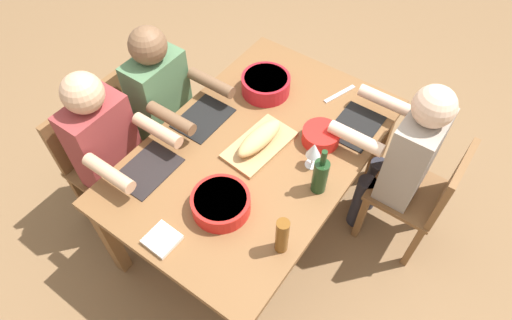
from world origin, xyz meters
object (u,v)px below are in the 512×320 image
object	(u,v)px
napkin_stack	(162,239)
chair_far_center	(150,114)
wine_glass	(314,151)
serving_bowl_fruit	(266,83)
serving_bowl_greens	(221,203)
chair_far_left	(98,158)
serving_bowl_salad	(321,135)
bread_loaf	(259,138)
wine_bottle	(320,175)
chair_near_right	(424,194)
beer_bottle	(282,236)
dining_table	(256,157)
diner_near_right	(404,155)
diner_far_left	(110,149)
cutting_board	(259,145)

from	to	relation	value
napkin_stack	chair_far_center	bearing A→B (deg)	49.41
wine_glass	serving_bowl_fruit	bearing A→B (deg)	58.04
serving_bowl_greens	chair_far_left	bearing A→B (deg)	92.21
serving_bowl_salad	bread_loaf	distance (m)	0.33
wine_bottle	serving_bowl_fruit	bearing A→B (deg)	55.12
serving_bowl_salad	wine_glass	size ratio (longest dim) A/B	1.23
wine_glass	chair_far_left	bearing A→B (deg)	114.16
chair_near_right	chair_far_center	world-z (taller)	same
beer_bottle	wine_glass	size ratio (longest dim) A/B	1.33
chair_far_center	bread_loaf	size ratio (longest dim) A/B	2.66
serving_bowl_greens	wine_glass	size ratio (longest dim) A/B	1.71
beer_bottle	serving_bowl_salad	bearing A→B (deg)	15.22
serving_bowl_fruit	dining_table	bearing A→B (deg)	-152.06
diner_near_right	wine_glass	world-z (taller)	diner_near_right
diner_near_right	diner_far_left	size ratio (longest dim) A/B	1.00
bread_loaf	wine_glass	size ratio (longest dim) A/B	1.93
chair_near_right	chair_far_center	bearing A→B (deg)	104.73
chair_far_center	wine_glass	world-z (taller)	wine_glass
serving_bowl_greens	wine_glass	distance (m)	0.53
dining_table	diner_near_right	xyz separation A→B (m)	(0.45, -0.66, 0.04)
chair_near_right	diner_near_right	world-z (taller)	diner_near_right
chair_near_right	beer_bottle	xyz separation A→B (m)	(-0.86, 0.41, 0.37)
diner_near_right	napkin_stack	bearing A→B (deg)	148.93
serving_bowl_salad	wine_bottle	xyz separation A→B (m)	(-0.28, -0.15, 0.06)
cutting_board	beer_bottle	distance (m)	0.62
dining_table	beer_bottle	size ratio (longest dim) A/B	7.37
chair_far_left	napkin_stack	bearing A→B (deg)	-107.38
chair_far_left	beer_bottle	bearing A→B (deg)	-88.69
diner_near_right	cutting_board	xyz separation A→B (m)	(-0.43, 0.65, 0.05)
chair_far_left	chair_far_center	xyz separation A→B (m)	(0.45, 0.00, 0.00)
serving_bowl_greens	wine_bottle	world-z (taller)	wine_bottle
cutting_board	wine_glass	bearing A→B (deg)	-79.67
dining_table	chair_near_right	size ratio (longest dim) A/B	1.91
diner_near_right	napkin_stack	distance (m)	1.34
serving_bowl_salad	napkin_stack	world-z (taller)	serving_bowl_salad
bread_loaf	wine_glass	distance (m)	0.30
serving_bowl_fruit	beer_bottle	world-z (taller)	beer_bottle
serving_bowl_fruit	napkin_stack	bearing A→B (deg)	-170.71
chair_near_right	beer_bottle	size ratio (longest dim) A/B	3.86
serving_bowl_salad	serving_bowl_greens	xyz separation A→B (m)	(-0.65, 0.17, 0.01)
bread_loaf	serving_bowl_fruit	bearing A→B (deg)	30.23
serving_bowl_salad	beer_bottle	xyz separation A→B (m)	(-0.66, -0.18, 0.07)
diner_far_left	serving_bowl_salad	size ratio (longest dim) A/B	5.89
dining_table	serving_bowl_salad	xyz separation A→B (m)	(0.24, -0.26, 0.13)
diner_far_left	napkin_stack	size ratio (longest dim) A/B	8.57
chair_far_center	beer_bottle	world-z (taller)	beer_bottle
dining_table	serving_bowl_greens	xyz separation A→B (m)	(-0.41, -0.09, 0.13)
diner_far_left	wine_glass	size ratio (longest dim) A/B	7.23
serving_bowl_greens	bread_loaf	distance (m)	0.43
serving_bowl_greens	beer_bottle	world-z (taller)	beer_bottle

